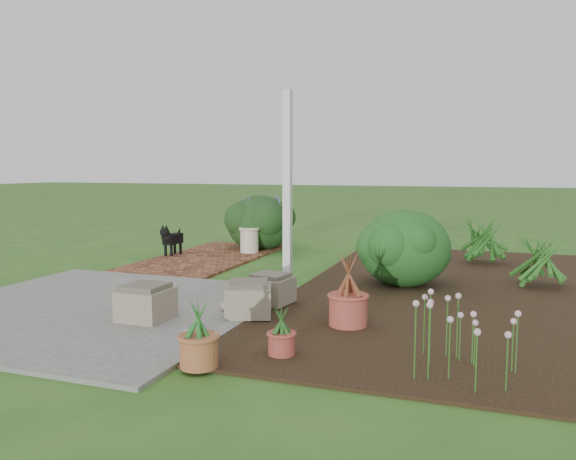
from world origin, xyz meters
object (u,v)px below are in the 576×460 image
(stone_trough_near, at_px, (146,304))
(black_dog, at_px, (171,238))
(cream_ceramic_urn, at_px, (249,240))
(evergreen_shrub, at_px, (404,246))

(stone_trough_near, bearing_deg, black_dog, 117.83)
(stone_trough_near, relative_size, black_dog, 0.78)
(cream_ceramic_urn, bearing_deg, evergreen_shrub, -31.10)
(evergreen_shrub, bearing_deg, black_dog, 165.96)
(stone_trough_near, height_order, cream_ceramic_urn, cream_ceramic_urn)
(stone_trough_near, height_order, black_dog, black_dog)
(evergreen_shrub, bearing_deg, stone_trough_near, -129.56)
(black_dog, xyz_separation_m, evergreen_shrub, (4.06, -1.02, 0.19))
(evergreen_shrub, bearing_deg, cream_ceramic_urn, 148.90)
(stone_trough_near, distance_m, evergreen_shrub, 3.39)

